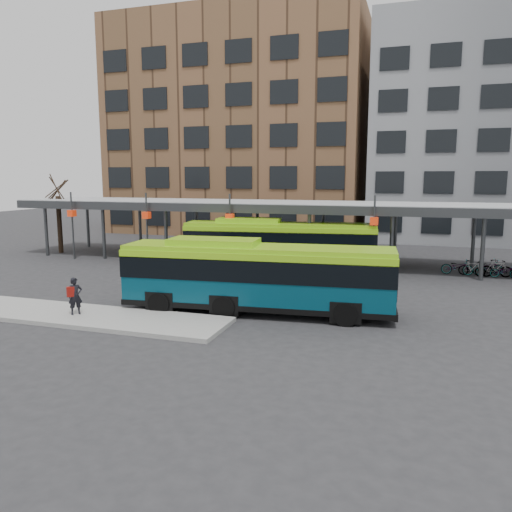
{
  "coord_description": "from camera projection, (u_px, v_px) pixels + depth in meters",
  "views": [
    {
      "loc": [
        8.31,
        -20.04,
        5.83
      ],
      "look_at": [
        0.52,
        4.21,
        1.8
      ],
      "focal_mm": 35.0,
      "sensor_mm": 36.0,
      "label": 1
    }
  ],
  "objects": [
    {
      "name": "ground",
      "position": [
        216.0,
        309.0,
        22.27
      ],
      "size": [
        120.0,
        120.0,
        0.0
      ],
      "primitive_type": "plane",
      "color": "#28282B",
      "rests_on": "ground"
    },
    {
      "name": "boarding_island",
      "position": [
        69.0,
        314.0,
        21.1
      ],
      "size": [
        14.0,
        3.0,
        0.18
      ],
      "primitive_type": "cube",
      "color": "gray",
      "rests_on": "ground"
    },
    {
      "name": "canopy",
      "position": [
        287.0,
        206.0,
        33.78
      ],
      "size": [
        40.0,
        6.53,
        4.8
      ],
      "color": "#999B9E",
      "rests_on": "ground"
    },
    {
      "name": "tree",
      "position": [
        59.0,
        222.0,
        38.61
      ],
      "size": [
        1.64,
        1.64,
        5.6
      ],
      "color": "black",
      "rests_on": "ground"
    },
    {
      "name": "building_brick",
      "position": [
        242.0,
        129.0,
        53.66
      ],
      "size": [
        26.0,
        14.0,
        22.0
      ],
      "primitive_type": "cube",
      "color": "brown",
      "rests_on": "ground"
    },
    {
      "name": "building_grey",
      "position": [
        508.0,
        132.0,
        45.97
      ],
      "size": [
        24.0,
        14.0,
        20.0
      ],
      "primitive_type": "cube",
      "color": "slate",
      "rests_on": "ground"
    },
    {
      "name": "bus_front",
      "position": [
        256.0,
        275.0,
        21.47
      ],
      "size": [
        11.78,
        3.48,
        3.2
      ],
      "rotation": [
        0.0,
        0.0,
        0.09
      ],
      "color": "#06394C",
      "rests_on": "ground"
    },
    {
      "name": "bus_rear",
      "position": [
        279.0,
        243.0,
        31.41
      ],
      "size": [
        12.11,
        4.03,
        3.28
      ],
      "rotation": [
        0.0,
        0.0,
        0.13
      ],
      "color": "#06394C",
      "rests_on": "ground"
    },
    {
      "name": "pedestrian",
      "position": [
        75.0,
        296.0,
        20.67
      ],
      "size": [
        0.65,
        0.67,
        1.56
      ],
      "rotation": [
        0.0,
        0.0,
        0.87
      ],
      "color": "black",
      "rests_on": "boarding_island"
    },
    {
      "name": "bike_rack",
      "position": [
        502.0,
        269.0,
        29.37
      ],
      "size": [
        7.45,
        1.66,
        1.04
      ],
      "color": "slate",
      "rests_on": "ground"
    }
  ]
}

